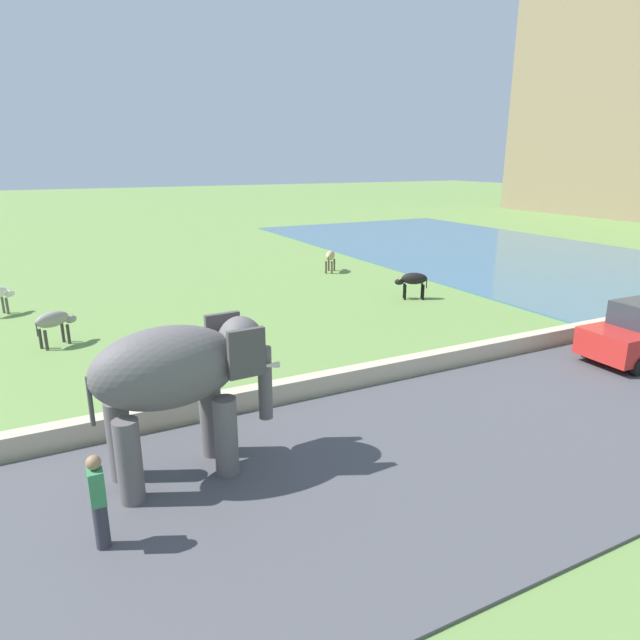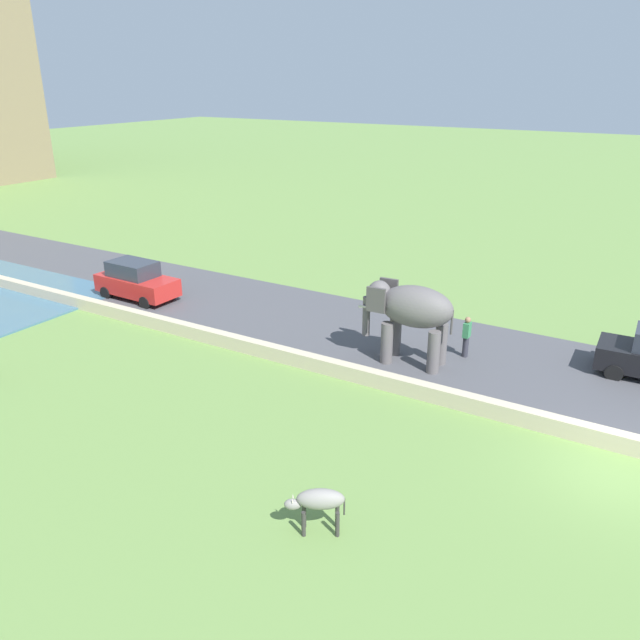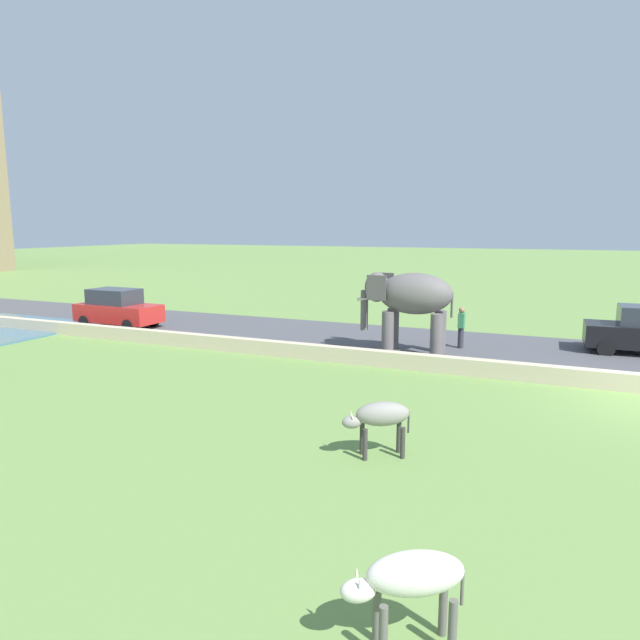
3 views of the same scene
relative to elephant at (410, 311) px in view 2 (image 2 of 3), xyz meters
The scene contains 7 objects.
ground_plane 8.52m from the elephant, 114.38° to the right, with size 220.00×220.00×0.00m, color #6B8E47.
road_surface 12.73m from the elephant, 82.75° to the left, with size 7.00×120.00×0.06m, color #4C4C51.
barrier_wall 10.85m from the elephant, 101.94° to the left, with size 0.40×110.00×0.53m, color beige.
elephant is the anchor object (origin of this frame).
person_beside_elephant 2.54m from the elephant, 47.94° to the right, with size 0.36×0.22×1.63m.
car_red 13.76m from the elephant, 89.94° to the left, with size 1.87×4.04×1.80m.
cow_grey 9.70m from the elephant, 168.69° to the right, with size 0.99×1.37×1.15m.
Camera 2 is at (-16.04, -0.38, 9.84)m, focal length 35.14 mm.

